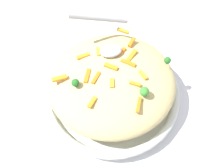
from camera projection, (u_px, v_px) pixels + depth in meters
The scene contains 23 objects.
ground_plane at pixel (112, 99), 0.80m from camera, with size 2.40×2.40×0.00m, color silver.
serving_bowl at pixel (112, 95), 0.78m from camera, with size 0.37×0.37×0.05m.
pasta_mound at pixel (112, 83), 0.72m from camera, with size 0.33×0.31×0.10m, color #D1BA7A.
carrot_piece_0 at pixel (135, 84), 0.66m from camera, with size 0.03×0.01×0.01m, color orange.
carrot_piece_1 at pixel (143, 75), 0.68m from camera, with size 0.03×0.01×0.01m, color orange.
carrot_piece_2 at pixel (132, 42), 0.73m from camera, with size 0.03×0.01×0.01m, color orange.
carrot_piece_3 at pixel (83, 56), 0.71m from camera, with size 0.03×0.01×0.01m, color orange.
carrot_piece_4 at pixel (59, 78), 0.68m from camera, with size 0.04×0.01×0.01m, color orange.
carrot_piece_5 at pixel (112, 67), 0.68m from camera, with size 0.03×0.01×0.01m, color orange.
carrot_piece_6 at pixel (96, 78), 0.67m from camera, with size 0.04×0.01×0.01m, color orange.
carrot_piece_7 at pixel (92, 102), 0.64m from camera, with size 0.03×0.01×0.01m, color orange.
carrot_piece_8 at pixel (87, 77), 0.68m from camera, with size 0.04×0.01×0.01m, color orange.
carrot_piece_9 at pixel (121, 52), 0.71m from camera, with size 0.03×0.01×0.01m, color orange.
carrot_piece_10 at pixel (128, 63), 0.70m from camera, with size 0.04×0.01×0.01m, color orange.
carrot_piece_11 at pixel (98, 52), 0.72m from camera, with size 0.03×0.01×0.01m, color orange.
carrot_piece_12 at pixel (132, 56), 0.71m from camera, with size 0.04×0.01×0.01m, color orange.
carrot_piece_13 at pixel (139, 105), 0.64m from camera, with size 0.04×0.01×0.01m, color orange.
carrot_piece_14 at pixel (112, 83), 0.66m from camera, with size 0.02×0.01×0.01m, color orange.
carrot_piece_15 at pixel (123, 31), 0.75m from camera, with size 0.03×0.01×0.01m, color orange.
broccoli_floret_0 at pixel (144, 92), 0.64m from camera, with size 0.02×0.02×0.03m.
broccoli_floret_1 at pixel (168, 60), 0.69m from camera, with size 0.02×0.02×0.02m.
broccoli_floret_2 at pixel (75, 83), 0.66m from camera, with size 0.02×0.02×0.02m.
serving_spoon at pixel (106, 39), 0.71m from camera, with size 0.16×0.12×0.09m.
Camera 1 is at (-0.06, -0.37, 0.71)m, focal length 45.31 mm.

